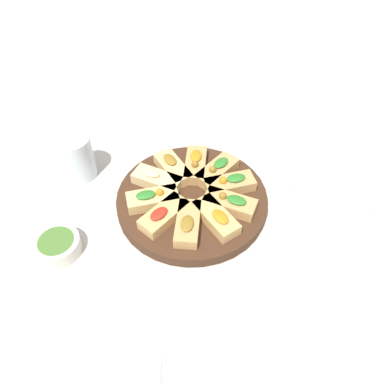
# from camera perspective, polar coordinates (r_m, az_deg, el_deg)

# --- Properties ---
(ground_plane) EXTENTS (3.00, 3.00, 0.00)m
(ground_plane) POSITION_cam_1_polar(r_m,az_deg,el_deg) (0.80, 0.00, -1.79)
(ground_plane) COLOR beige
(serving_board) EXTENTS (0.31, 0.31, 0.02)m
(serving_board) POSITION_cam_1_polar(r_m,az_deg,el_deg) (0.79, 0.00, -1.20)
(serving_board) COLOR #422819
(serving_board) RESTS_ON ground_plane
(focaccia_slice_0) EXTENTS (0.11, 0.10, 0.04)m
(focaccia_slice_0) POSITION_cam_1_polar(r_m,az_deg,el_deg) (0.83, 0.53, 4.24)
(focaccia_slice_0) COLOR tan
(focaccia_slice_0) RESTS_ON serving_board
(focaccia_slice_1) EXTENTS (0.06, 0.11, 0.03)m
(focaccia_slice_1) POSITION_cam_1_polar(r_m,az_deg,el_deg) (0.82, -2.95, 3.70)
(focaccia_slice_1) COLOR #DBB775
(focaccia_slice_1) RESTS_ON serving_board
(focaccia_slice_2) EXTENTS (0.08, 0.11, 0.03)m
(focaccia_slice_2) POSITION_cam_1_polar(r_m,az_deg,el_deg) (0.80, -5.40, 1.91)
(focaccia_slice_2) COLOR #E5C689
(focaccia_slice_2) RESTS_ON serving_board
(focaccia_slice_3) EXTENTS (0.11, 0.09, 0.04)m
(focaccia_slice_3) POSITION_cam_1_polar(r_m,az_deg,el_deg) (0.76, -6.04, -1.01)
(focaccia_slice_3) COLOR #DBB775
(focaccia_slice_3) RESTS_ON serving_board
(focaccia_slice_4) EXTENTS (0.11, 0.06, 0.03)m
(focaccia_slice_4) POSITION_cam_1_polar(r_m,az_deg,el_deg) (0.73, -4.32, -3.51)
(focaccia_slice_4) COLOR tan
(focaccia_slice_4) RESTS_ON serving_board
(focaccia_slice_5) EXTENTS (0.11, 0.10, 0.03)m
(focaccia_slice_5) POSITION_cam_1_polar(r_m,az_deg,el_deg) (0.72, -0.64, -4.78)
(focaccia_slice_5) COLOR tan
(focaccia_slice_5) RESTS_ON serving_board
(focaccia_slice_6) EXTENTS (0.06, 0.11, 0.03)m
(focaccia_slice_6) POSITION_cam_1_polar(r_m,az_deg,el_deg) (0.73, 3.70, -3.90)
(focaccia_slice_6) COLOR tan
(focaccia_slice_6) RESTS_ON serving_board
(focaccia_slice_7) EXTENTS (0.08, 0.11, 0.04)m
(focaccia_slice_7) POSITION_cam_1_polar(r_m,az_deg,el_deg) (0.75, 5.81, -1.69)
(focaccia_slice_7) COLOR tan
(focaccia_slice_7) RESTS_ON serving_board
(focaccia_slice_8) EXTENTS (0.11, 0.09, 0.04)m
(focaccia_slice_8) POSITION_cam_1_polar(r_m,az_deg,el_deg) (0.79, 5.79, 1.23)
(focaccia_slice_8) COLOR tan
(focaccia_slice_8) RESTS_ON serving_board
(focaccia_slice_9) EXTENTS (0.11, 0.06, 0.04)m
(focaccia_slice_9) POSITION_cam_1_polar(r_m,az_deg,el_deg) (0.81, 3.83, 3.27)
(focaccia_slice_9) COLOR tan
(focaccia_slice_9) RESTS_ON serving_board
(plate_left) EXTENTS (0.20, 0.20, 0.02)m
(plate_left) POSITION_cam_1_polar(r_m,az_deg,el_deg) (0.89, 21.42, 1.08)
(plate_left) COLOR white
(plate_left) RESTS_ON ground_plane
(plate_right) EXTENTS (0.18, 0.18, 0.02)m
(plate_right) POSITION_cam_1_polar(r_m,az_deg,el_deg) (0.62, 3.42, -25.73)
(plate_right) COLOR white
(plate_right) RESTS_ON ground_plane
(water_glass) EXTENTS (0.07, 0.07, 0.10)m
(water_glass) POSITION_cam_1_polar(r_m,az_deg,el_deg) (0.86, -17.08, 5.10)
(water_glass) COLOR silver
(water_glass) RESTS_ON ground_plane
(napkin_stack) EXTENTS (0.15, 0.13, 0.01)m
(napkin_stack) POSITION_cam_1_polar(r_m,az_deg,el_deg) (1.07, 3.75, 13.01)
(napkin_stack) COLOR white
(napkin_stack) RESTS_ON ground_plane
(dipping_bowl) EXTENTS (0.09, 0.09, 0.03)m
(dipping_bowl) POSITION_cam_1_polar(r_m,az_deg,el_deg) (0.75, -19.79, -7.63)
(dipping_bowl) COLOR silver
(dipping_bowl) RESTS_ON ground_plane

